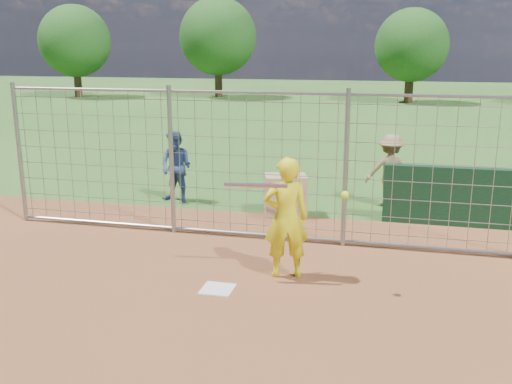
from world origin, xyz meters
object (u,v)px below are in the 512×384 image
(batter, at_px, (286,218))
(equipment_bin, at_px, (286,195))
(bystander_c, at_px, (390,171))
(bystander_a, at_px, (176,167))

(batter, distance_m, equipment_bin, 3.14)
(bystander_c, xyz_separation_m, equipment_bin, (-1.96, -1.14, -0.35))
(batter, relative_size, equipment_bin, 2.19)
(bystander_c, bearing_deg, bystander_a, 1.24)
(bystander_a, height_order, bystander_c, bystander_a)
(bystander_a, distance_m, bystander_c, 4.45)
(batter, bearing_deg, bystander_c, -125.08)
(batter, height_order, equipment_bin, batter)
(bystander_a, height_order, equipment_bin, bystander_a)
(bystander_a, distance_m, equipment_bin, 2.49)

